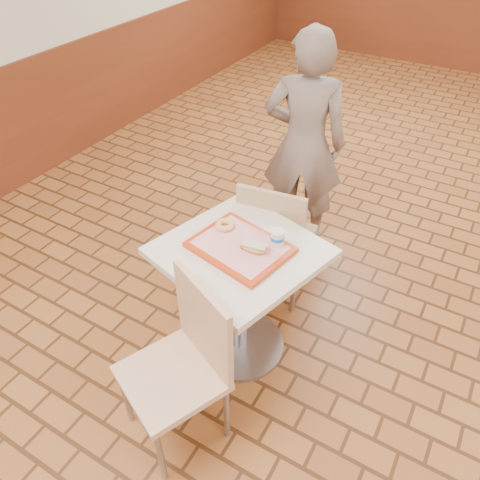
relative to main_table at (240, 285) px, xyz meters
The scene contains 8 objects.
main_table is the anchor object (origin of this frame).
chair_main_front 0.54m from the main_table, 87.80° to the right, with size 0.55×0.55×0.91m.
chair_main_back 0.49m from the main_table, 94.69° to the left, with size 0.46×0.46×0.88m.
customer 1.20m from the main_table, 98.50° to the left, with size 0.56×0.37×1.55m, color #74635A.
serving_tray 0.26m from the main_table, 90.00° to the left, with size 0.46×0.36×0.03m.
ring_donut 0.34m from the main_table, 149.41° to the left, with size 0.10×0.10×0.03m, color #D79C4E.
long_john_donut 0.31m from the main_table, ahead, with size 0.14×0.08×0.04m.
paper_cup 0.37m from the main_table, 30.39° to the left, with size 0.07×0.07×0.09m.
Camera 1 is at (-0.49, -2.14, 2.28)m, focal length 35.00 mm.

